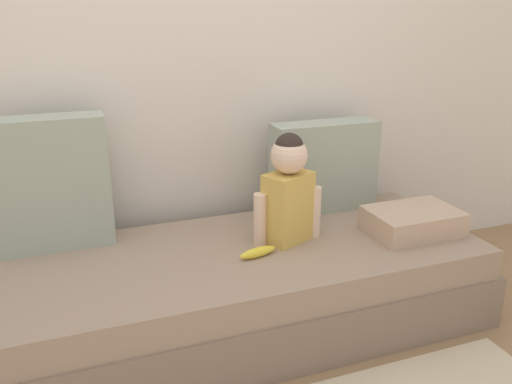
% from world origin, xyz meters
% --- Properties ---
extents(ground_plane, '(12.00, 12.00, 0.00)m').
position_xyz_m(ground_plane, '(0.00, 0.00, 0.00)').
color(ground_plane, '#93704C').
extents(back_wall, '(5.51, 0.10, 2.48)m').
position_xyz_m(back_wall, '(0.00, 0.55, 1.24)').
color(back_wall, silver).
rests_on(back_wall, ground).
extents(couch, '(2.31, 0.83, 0.37)m').
position_xyz_m(couch, '(0.00, 0.00, 0.18)').
color(couch, '#826C5B').
rests_on(couch, ground).
extents(throw_pillow_left, '(0.47, 0.16, 0.56)m').
position_xyz_m(throw_pillow_left, '(-0.64, 0.32, 0.65)').
color(throw_pillow_left, '#99A393').
rests_on(throw_pillow_left, couch).
extents(throw_pillow_right, '(0.53, 0.16, 0.44)m').
position_xyz_m(throw_pillow_right, '(0.64, 0.32, 0.60)').
color(throw_pillow_right, '#99A393').
rests_on(throw_pillow_right, couch).
extents(toddler, '(0.31, 0.21, 0.48)m').
position_xyz_m(toddler, '(0.31, 0.02, 0.61)').
color(toddler, gold).
rests_on(toddler, couch).
extents(banana, '(0.18, 0.08, 0.04)m').
position_xyz_m(banana, '(0.13, -0.09, 0.39)').
color(banana, yellow).
rests_on(banana, couch).
extents(folded_blanket, '(0.40, 0.28, 0.11)m').
position_xyz_m(folded_blanket, '(0.87, -0.10, 0.43)').
color(folded_blanket, tan).
rests_on(folded_blanket, couch).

